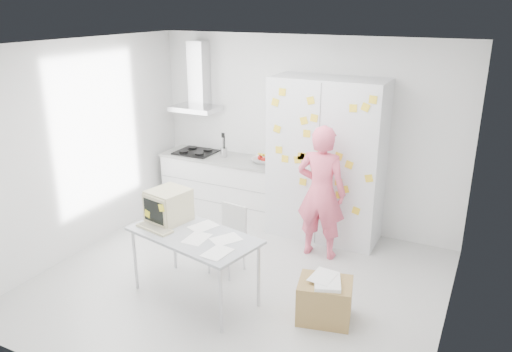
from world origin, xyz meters
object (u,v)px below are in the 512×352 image
at_px(person, 321,192).
at_px(cardboard_box, 325,300).
at_px(desk, 177,218).
at_px(chair, 229,235).

height_order(person, cardboard_box, person).
relative_size(desk, chair, 1.88).
height_order(desk, chair, desk).
xyz_separation_m(desk, cardboard_box, (1.68, 0.15, -0.64)).
bearing_deg(chair, desk, -110.15).
distance_m(desk, chair, 0.78).
bearing_deg(cardboard_box, desk, -174.93).
relative_size(chair, cardboard_box, 1.33).
bearing_deg(chair, person, 52.94).
height_order(desk, cardboard_box, desk).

